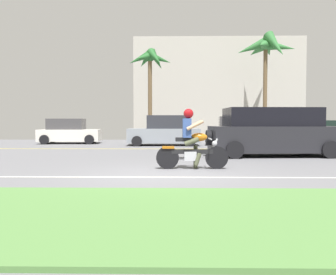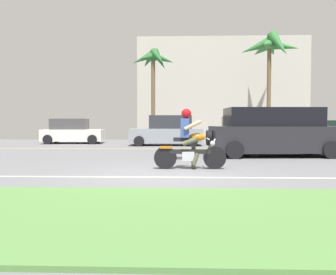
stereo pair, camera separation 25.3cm
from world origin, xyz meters
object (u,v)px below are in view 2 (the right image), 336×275
(parked_car_2, at_px, (248,132))
(palm_tree_1, at_px, (270,50))
(motorcyclist, at_px, (189,144))
(palm_tree_0, at_px, (153,64))
(suv_nearby, at_px, (273,133))
(parked_car_0, at_px, (72,132))
(parked_car_1, at_px, (168,132))

(parked_car_2, xyz_separation_m, palm_tree_1, (2.21, 4.60, 5.45))
(motorcyclist, height_order, parked_car_2, motorcyclist)
(palm_tree_0, bearing_deg, suv_nearby, -62.37)
(parked_car_2, bearing_deg, palm_tree_0, 145.76)
(suv_nearby, height_order, parked_car_0, suv_nearby)
(parked_car_0, relative_size, parked_car_1, 0.93)
(parked_car_0, bearing_deg, motorcyclist, -60.05)
(palm_tree_0, bearing_deg, palm_tree_1, 5.52)
(suv_nearby, height_order, palm_tree_1, palm_tree_1)
(suv_nearby, relative_size, palm_tree_1, 0.69)
(parked_car_2, xyz_separation_m, palm_tree_0, (-5.65, 3.84, 4.45))
(parked_car_0, bearing_deg, parked_car_2, -8.46)
(parked_car_0, height_order, palm_tree_1, palm_tree_1)
(suv_nearby, relative_size, palm_tree_0, 0.81)
(motorcyclist, bearing_deg, parked_car_0, 119.95)
(parked_car_0, bearing_deg, parked_car_1, -15.83)
(palm_tree_1, bearing_deg, motorcyclist, -110.82)
(motorcyclist, bearing_deg, suv_nearby, 50.23)
(palm_tree_0, bearing_deg, parked_car_2, -34.24)
(suv_nearby, bearing_deg, parked_car_0, 141.73)
(parked_car_0, distance_m, palm_tree_1, 14.14)
(parked_car_2, bearing_deg, parked_car_0, 171.54)
(palm_tree_0, bearing_deg, parked_car_1, -74.34)
(motorcyclist, distance_m, suv_nearby, 5.16)
(parked_car_2, relative_size, palm_tree_0, 0.73)
(palm_tree_1, bearing_deg, suv_nearby, -102.36)
(parked_car_0, xyz_separation_m, parked_car_1, (5.92, -1.68, 0.07))
(motorcyclist, relative_size, parked_car_1, 0.50)
(parked_car_0, height_order, parked_car_2, parked_car_2)
(motorcyclist, xyz_separation_m, palm_tree_1, (5.74, 15.09, 5.49))
(parked_car_1, bearing_deg, palm_tree_1, 35.01)
(motorcyclist, height_order, parked_car_1, motorcyclist)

